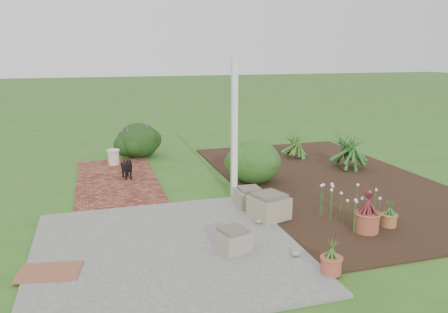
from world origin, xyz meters
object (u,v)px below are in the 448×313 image
object	(u,v)px
cream_ceramic_urn	(114,157)
black_dog	(127,167)
stone_trough_near	(233,241)
evergreen_shrub	(254,160)

from	to	relation	value
cream_ceramic_urn	black_dog	bearing A→B (deg)	-80.67
stone_trough_near	black_dog	xyz separation A→B (m)	(-1.08, 3.79, 0.12)
black_dog	cream_ceramic_urn	size ratio (longest dim) A/B	1.40
evergreen_shrub	black_dog	bearing A→B (deg)	159.28
cream_ceramic_urn	stone_trough_near	bearing A→B (deg)	-75.76
stone_trough_near	black_dog	world-z (taller)	black_dog
black_dog	evergreen_shrub	size ratio (longest dim) A/B	0.46
cream_ceramic_urn	evergreen_shrub	distance (m)	3.46
stone_trough_near	evergreen_shrub	size ratio (longest dim) A/B	0.37
stone_trough_near	black_dog	distance (m)	3.94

